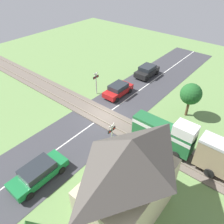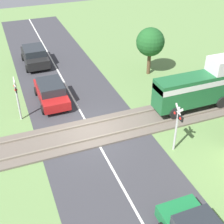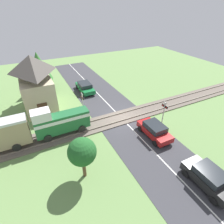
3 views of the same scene
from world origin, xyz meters
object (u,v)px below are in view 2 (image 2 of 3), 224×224
(car_near_crossing, at_px, (51,92))
(crossing_signal_east_approach, at_px, (177,122))
(car_behind_queue, at_px, (35,56))
(crossing_signal_west_approach, at_px, (17,94))

(car_near_crossing, xyz_separation_m, crossing_signal_east_approach, (7.45, 5.16, 1.08))
(car_near_crossing, bearing_deg, crossing_signal_east_approach, 34.70)
(car_near_crossing, relative_size, car_behind_queue, 1.03)
(car_behind_queue, relative_size, crossing_signal_east_approach, 1.36)
(car_near_crossing, distance_m, car_behind_queue, 6.47)
(car_near_crossing, distance_m, crossing_signal_east_approach, 9.12)
(car_near_crossing, bearing_deg, crossing_signal_west_approach, -58.42)
(car_near_crossing, relative_size, crossing_signal_west_approach, 1.40)
(crossing_signal_west_approach, bearing_deg, car_near_crossing, 121.58)
(car_behind_queue, bearing_deg, crossing_signal_west_approach, -16.14)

